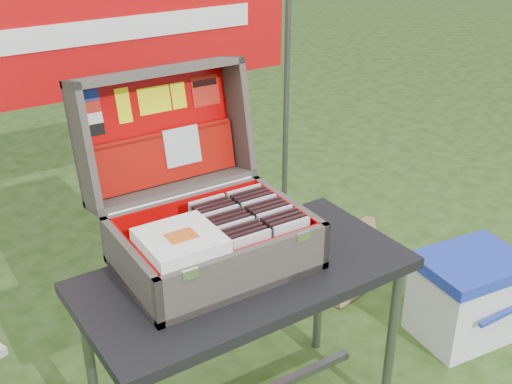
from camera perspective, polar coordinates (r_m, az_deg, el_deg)
table at (r=2.37m, az=-0.90°, el=-14.04°), size 1.13×0.58×0.70m
table_top at (r=2.17m, az=-0.96°, el=-7.41°), size 1.13×0.58×0.04m
table_leg_fr at (r=2.50m, az=11.91°, el=-12.90°), size 0.04×0.04×0.66m
table_leg_bl at (r=2.40m, az=-14.41°, el=-15.23°), size 0.04×0.04×0.66m
table_leg_br at (r=2.76m, az=5.65°, el=-8.21°), size 0.04×0.04×0.66m
suitcase at (r=2.10m, az=-4.66°, el=1.09°), size 0.63×0.61×0.59m
suitcase_base_bottom at (r=2.19m, az=-3.65°, el=-6.16°), size 0.63×0.45×0.02m
suitcase_base_wall_front at (r=2.00m, az=-0.76°, el=-7.19°), size 0.63×0.02×0.17m
suitcase_base_wall_back at (r=2.32m, az=-6.23°, el=-2.27°), size 0.63×0.02×0.17m
suitcase_base_wall_left at (r=2.05m, az=-11.12°, el=-6.77°), size 0.02×0.45×0.17m
suitcase_base_wall_right at (r=2.29m, az=2.89°, el=-2.50°), size 0.02×0.45×0.17m
suitcase_liner_floor at (r=2.18m, az=-3.66°, el=-5.82°), size 0.58×0.40×0.01m
suitcase_latch_left at (r=1.87m, az=-5.87°, el=-7.26°), size 0.05×0.01×0.03m
suitcase_latch_right at (r=2.05m, az=4.22°, el=-3.95°), size 0.05×0.01×0.03m
suitcase_hinge at (r=2.29m, az=-6.47°, el=-0.31°), size 0.56×0.02×0.02m
suitcase_lid_back at (r=2.38m, az=-8.81°, el=5.54°), size 0.63×0.11×0.44m
suitcase_lid_rim_far at (r=2.29m, az=-8.91°, el=10.52°), size 0.63×0.17×0.06m
suitcase_lid_rim_near at (r=2.36m, az=-7.38°, el=0.37°), size 0.63×0.17×0.06m
suitcase_lid_rim_left at (r=2.22m, az=-15.17°, el=3.76°), size 0.02×0.25×0.47m
suitcase_lid_rim_right at (r=2.44m, az=-1.69°, el=6.76°), size 0.02×0.25×0.47m
suitcase_lid_liner at (r=2.37m, az=-8.67°, el=5.50°), size 0.57×0.09×0.39m
suitcase_liner_wall_front at (r=2.00m, az=-0.99°, el=-6.69°), size 0.58×0.01×0.14m
suitcase_liner_wall_back at (r=2.30m, az=-6.08°, el=-2.16°), size 0.58×0.01×0.14m
suitcase_liner_wall_left at (r=2.05m, az=-10.76°, el=-6.37°), size 0.01×0.40×0.14m
suitcase_liner_wall_right at (r=2.28m, az=2.58°, el=-2.33°), size 0.01×0.40×0.14m
suitcase_lid_pocket at (r=2.37m, az=-8.11°, el=2.99°), size 0.56×0.07×0.18m
suitcase_pocket_edge at (r=2.35m, az=-8.38°, el=5.08°), size 0.55×0.02×0.02m
suitcase_pocket_cd at (r=2.37m, az=-6.59°, el=4.07°), size 0.14×0.04×0.14m
lid_sticker_cc_a at (r=2.26m, az=-14.56°, el=8.33°), size 0.06×0.01×0.04m
lid_sticker_cc_b at (r=2.27m, az=-14.39°, el=7.34°), size 0.06×0.01×0.04m
lid_sticker_cc_c at (r=2.27m, az=-14.21°, el=6.36°), size 0.06×0.01×0.04m
lid_sticker_cc_d at (r=2.28m, az=-14.03°, el=5.38°), size 0.06×0.01×0.04m
lid_card_neon_tall at (r=2.30m, az=-11.69°, el=7.53°), size 0.05×0.03×0.12m
lid_card_neon_main at (r=2.35m, az=-9.01°, el=8.08°), size 0.12×0.02×0.09m
lid_card_neon_small at (r=2.38m, az=-6.91°, el=8.50°), size 0.06×0.02×0.09m
lid_sticker_band at (r=2.43m, az=-4.51°, el=8.96°), size 0.11×0.03×0.11m
lid_sticker_band_bar at (r=2.43m, az=-4.61°, el=9.66°), size 0.10×0.01×0.02m
cd_left_0 at (r=2.03m, az=-0.37°, el=-5.76°), size 0.14×0.01×0.16m
cd_left_1 at (r=2.05m, az=-0.74°, el=-5.45°), size 0.14×0.01×0.16m
cd_left_2 at (r=2.06m, az=-1.09°, el=-5.15°), size 0.14×0.01×0.16m
cd_left_3 at (r=2.08m, az=-1.45°, el=-4.85°), size 0.14×0.01×0.16m
cd_left_4 at (r=2.10m, az=-1.79°, el=-4.55°), size 0.14×0.01×0.16m
cd_left_5 at (r=2.12m, az=-2.13°, el=-4.26°), size 0.14×0.01×0.16m
cd_left_6 at (r=2.14m, az=-2.46°, el=-3.98°), size 0.14×0.01×0.16m
cd_left_7 at (r=2.16m, az=-2.79°, el=-3.70°), size 0.14×0.01×0.16m
cd_left_8 at (r=2.17m, az=-3.11°, el=-3.42°), size 0.14×0.01×0.16m
cd_left_9 at (r=2.19m, az=-3.43°, el=-3.15°), size 0.14×0.01×0.16m
cd_left_10 at (r=2.21m, az=-3.74°, el=-2.89°), size 0.14×0.01×0.16m
cd_left_11 at (r=2.23m, az=-4.05°, el=-2.63°), size 0.14×0.01×0.16m
cd_left_12 at (r=2.25m, az=-4.35°, el=-2.37°), size 0.14×0.01×0.16m
cd_right_0 at (r=2.10m, az=3.14°, el=-4.59°), size 0.14×0.01×0.16m
cd_right_1 at (r=2.12m, az=2.75°, el=-4.30°), size 0.14×0.01×0.16m
cd_right_2 at (r=2.13m, az=2.38°, el=-4.02°), size 0.14×0.01×0.16m
cd_right_3 at (r=2.15m, az=2.01°, el=-3.74°), size 0.14×0.01×0.16m
cd_right_4 at (r=2.17m, az=1.64°, el=-3.46°), size 0.14×0.01×0.16m
cd_right_5 at (r=2.19m, az=1.29°, el=-3.19°), size 0.14×0.01×0.16m
cd_right_6 at (r=2.21m, az=0.93°, el=-2.93°), size 0.14×0.01×0.16m
cd_right_7 at (r=2.22m, az=0.59°, el=-2.67°), size 0.14×0.01×0.16m
cd_right_8 at (r=2.24m, az=0.25°, el=-2.41°), size 0.14×0.01×0.16m
cd_right_9 at (r=2.26m, az=-0.09°, el=-2.16°), size 0.14×0.01×0.16m
cd_right_10 at (r=2.28m, az=-0.42°, el=-1.91°), size 0.14×0.01×0.16m
cd_right_11 at (r=2.30m, az=-0.74°, el=-1.66°), size 0.14×0.01×0.16m
cd_right_12 at (r=2.31m, az=-1.06°, el=-1.42°), size 0.14×0.01×0.16m
songbook_0 at (r=1.98m, az=-6.71°, el=-4.72°), size 0.23×0.23×0.00m
songbook_1 at (r=1.98m, az=-6.72°, el=-4.60°), size 0.23×0.23×0.00m
songbook_2 at (r=1.98m, az=-6.73°, el=-4.47°), size 0.23×0.23×0.00m
songbook_3 at (r=1.98m, az=-6.74°, el=-4.35°), size 0.23×0.23×0.00m
songbook_4 at (r=1.97m, az=-6.74°, el=-4.22°), size 0.23×0.23×0.00m
songbook_5 at (r=1.97m, az=-6.75°, el=-4.10°), size 0.23×0.23×0.00m
songbook_6 at (r=1.97m, az=-6.76°, el=-3.97°), size 0.23×0.23×0.00m
songbook_7 at (r=1.97m, az=-6.77°, el=-3.85°), size 0.23×0.23×0.00m
songbook_graphic at (r=1.96m, az=-6.64°, el=-3.87°), size 0.09×0.07×0.00m
cooler at (r=3.05m, az=18.26°, el=-8.81°), size 0.48×0.39×0.40m
cooler_body at (r=3.06m, az=18.19°, el=-9.22°), size 0.46×0.36×0.35m
cooler_lid at (r=2.95m, az=18.73°, el=-6.05°), size 0.48×0.39×0.05m
cooler_handle at (r=2.95m, az=21.00°, el=-10.16°), size 0.27×0.02×0.02m
cardboard_box at (r=3.22m, az=8.69°, el=-6.11°), size 0.35×0.20×0.36m
banner_post_right at (r=3.40m, az=2.72°, el=8.56°), size 0.03×0.03×1.70m
banner at (r=2.89m, az=-11.40°, el=14.13°), size 1.60×0.02×0.55m
banner_text at (r=2.88m, az=-11.30°, el=14.09°), size 1.20×0.00×0.10m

